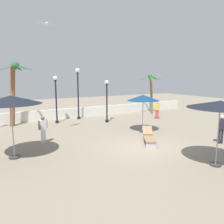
{
  "coord_description": "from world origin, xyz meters",
  "views": [
    {
      "loc": [
        -7.0,
        -9.09,
        3.76
      ],
      "look_at": [
        0.0,
        3.43,
        1.4
      ],
      "focal_mm": 34.68,
      "sensor_mm": 36.0,
      "label": 1
    }
  ],
  "objects_px": {
    "lamp_post_3": "(107,98)",
    "guest_1": "(43,127)",
    "patio_umbrella_0": "(10,100)",
    "patio_umbrella_1": "(143,98)",
    "patio_umbrella_2": "(220,105)",
    "palm_tree_0": "(151,88)",
    "guest_0": "(157,108)",
    "lamp_post_0": "(56,95)",
    "lounge_chair_0": "(149,137)",
    "lamp_post_1": "(78,86)",
    "palm_tree_1": "(13,87)",
    "guest_2": "(222,126)",
    "seagull_0": "(46,23)"
  },
  "relations": [
    {
      "from": "lamp_post_3",
      "to": "guest_1",
      "type": "height_order",
      "value": "lamp_post_3"
    },
    {
      "from": "patio_umbrella_0",
      "to": "patio_umbrella_1",
      "type": "distance_m",
      "value": 8.21
    },
    {
      "from": "patio_umbrella_2",
      "to": "palm_tree_0",
      "type": "height_order",
      "value": "palm_tree_0"
    },
    {
      "from": "lamp_post_3",
      "to": "guest_0",
      "type": "distance_m",
      "value": 4.81
    },
    {
      "from": "lamp_post_0",
      "to": "lounge_chair_0",
      "type": "height_order",
      "value": "lamp_post_0"
    },
    {
      "from": "lamp_post_3",
      "to": "guest_0",
      "type": "xyz_separation_m",
      "value": [
        4.6,
        -0.92,
        -1.08
      ]
    },
    {
      "from": "lamp_post_1",
      "to": "lamp_post_3",
      "type": "distance_m",
      "value": 3.05
    },
    {
      "from": "palm_tree_1",
      "to": "guest_2",
      "type": "height_order",
      "value": "palm_tree_1"
    },
    {
      "from": "palm_tree_0",
      "to": "patio_umbrella_0",
      "type": "bearing_deg",
      "value": -154.04
    },
    {
      "from": "palm_tree_1",
      "to": "lamp_post_1",
      "type": "height_order",
      "value": "palm_tree_1"
    },
    {
      "from": "patio_umbrella_2",
      "to": "palm_tree_1",
      "type": "relative_size",
      "value": 0.58
    },
    {
      "from": "palm_tree_0",
      "to": "palm_tree_1",
      "type": "xyz_separation_m",
      "value": [
        -12.53,
        0.78,
        0.38
      ]
    },
    {
      "from": "patio_umbrella_2",
      "to": "guest_1",
      "type": "xyz_separation_m",
      "value": [
        -5.73,
        6.82,
        -1.68
      ]
    },
    {
      "from": "guest_2",
      "to": "palm_tree_1",
      "type": "bearing_deg",
      "value": 132.41
    },
    {
      "from": "patio_umbrella_2",
      "to": "lamp_post_1",
      "type": "relative_size",
      "value": 0.63
    },
    {
      "from": "lamp_post_1",
      "to": "lamp_post_3",
      "type": "bearing_deg",
      "value": -57.66
    },
    {
      "from": "palm_tree_0",
      "to": "guest_0",
      "type": "height_order",
      "value": "palm_tree_0"
    },
    {
      "from": "lamp_post_3",
      "to": "lounge_chair_0",
      "type": "height_order",
      "value": "lamp_post_3"
    },
    {
      "from": "lamp_post_3",
      "to": "guest_1",
      "type": "bearing_deg",
      "value": -150.45
    },
    {
      "from": "patio_umbrella_0",
      "to": "guest_2",
      "type": "xyz_separation_m",
      "value": [
        10.41,
        -3.31,
        -1.72
      ]
    },
    {
      "from": "patio_umbrella_0",
      "to": "lamp_post_0",
      "type": "height_order",
      "value": "lamp_post_0"
    },
    {
      "from": "lounge_chair_0",
      "to": "lamp_post_0",
      "type": "bearing_deg",
      "value": 110.83
    },
    {
      "from": "patio_umbrella_0",
      "to": "palm_tree_0",
      "type": "relative_size",
      "value": 0.74
    },
    {
      "from": "lamp_post_1",
      "to": "guest_2",
      "type": "height_order",
      "value": "lamp_post_1"
    },
    {
      "from": "palm_tree_1",
      "to": "lamp_post_3",
      "type": "distance_m",
      "value": 7.18
    },
    {
      "from": "patio_umbrella_0",
      "to": "guest_0",
      "type": "xyz_separation_m",
      "value": [
        12.11,
        4.07,
        -1.73
      ]
    },
    {
      "from": "patio_umbrella_1",
      "to": "seagull_0",
      "type": "relative_size",
      "value": 2.84
    },
    {
      "from": "lamp_post_0",
      "to": "guest_2",
      "type": "distance_m",
      "value": 12.05
    },
    {
      "from": "patio_umbrella_0",
      "to": "lamp_post_0",
      "type": "distance_m",
      "value": 7.68
    },
    {
      "from": "patio_umbrella_2",
      "to": "guest_2",
      "type": "distance_m",
      "value": 3.87
    },
    {
      "from": "lounge_chair_0",
      "to": "guest_0",
      "type": "distance_m",
      "value": 7.58
    },
    {
      "from": "patio_umbrella_2",
      "to": "guest_0",
      "type": "xyz_separation_m",
      "value": [
        4.7,
        9.21,
        -1.63
      ]
    },
    {
      "from": "guest_2",
      "to": "patio_umbrella_0",
      "type": "bearing_deg",
      "value": 162.37
    },
    {
      "from": "palm_tree_1",
      "to": "seagull_0",
      "type": "xyz_separation_m",
      "value": [
        1.57,
        -4.56,
        3.79
      ]
    },
    {
      "from": "lounge_chair_0",
      "to": "guest_0",
      "type": "xyz_separation_m",
      "value": [
        5.27,
        5.41,
        0.58
      ]
    },
    {
      "from": "patio_umbrella_1",
      "to": "lounge_chair_0",
      "type": "relative_size",
      "value": 1.37
    },
    {
      "from": "palm_tree_0",
      "to": "guest_2",
      "type": "xyz_separation_m",
      "value": [
        -2.88,
        -9.78,
        -1.62
      ]
    },
    {
      "from": "guest_0",
      "to": "guest_1",
      "type": "relative_size",
      "value": 1.04
    },
    {
      "from": "patio_umbrella_2",
      "to": "guest_0",
      "type": "height_order",
      "value": "patio_umbrella_2"
    },
    {
      "from": "lounge_chair_0",
      "to": "guest_1",
      "type": "xyz_separation_m",
      "value": [
        -5.17,
        3.02,
        0.54
      ]
    },
    {
      "from": "patio_umbrella_2",
      "to": "lounge_chair_0",
      "type": "distance_m",
      "value": 4.43
    },
    {
      "from": "patio_umbrella_1",
      "to": "lamp_post_1",
      "type": "relative_size",
      "value": 0.58
    },
    {
      "from": "palm_tree_1",
      "to": "guest_0",
      "type": "height_order",
      "value": "palm_tree_1"
    },
    {
      "from": "guest_0",
      "to": "guest_2",
      "type": "relative_size",
      "value": 0.99
    },
    {
      "from": "patio_umbrella_0",
      "to": "patio_umbrella_2",
      "type": "height_order",
      "value": "patio_umbrella_0"
    },
    {
      "from": "patio_umbrella_2",
      "to": "guest_2",
      "type": "bearing_deg",
      "value": 31.46
    },
    {
      "from": "patio_umbrella_2",
      "to": "lamp_post_3",
      "type": "xyz_separation_m",
      "value": [
        0.11,
        10.13,
        -0.55
      ]
    },
    {
      "from": "patio_umbrella_1",
      "to": "patio_umbrella_2",
      "type": "height_order",
      "value": "patio_umbrella_2"
    },
    {
      "from": "lounge_chair_0",
      "to": "guest_1",
      "type": "height_order",
      "value": "guest_1"
    },
    {
      "from": "patio_umbrella_2",
      "to": "lamp_post_3",
      "type": "relative_size",
      "value": 0.82
    }
  ]
}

